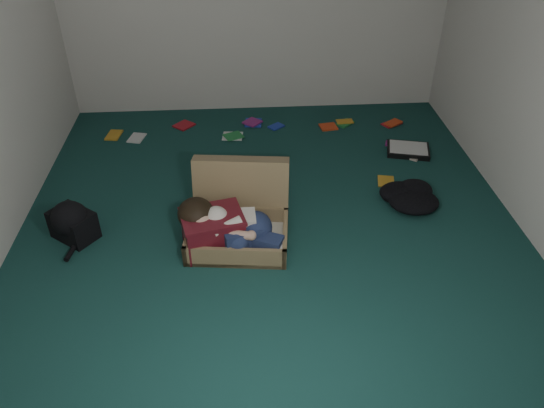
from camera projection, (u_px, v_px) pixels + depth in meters
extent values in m
plane|color=#16403B|center=(271.00, 229.00, 4.24)|extent=(4.50, 4.50, 0.00)
plane|color=silver|center=(319.00, 346.00, 1.65)|extent=(4.50, 0.00, 4.50)
cube|color=olive|center=(238.00, 236.00, 4.02)|extent=(0.81, 0.62, 0.17)
cube|color=beige|center=(238.00, 240.00, 4.05)|extent=(0.74, 0.55, 0.02)
cube|color=olive|center=(241.00, 190.00, 4.20)|extent=(0.77, 0.31, 0.55)
cube|color=silver|center=(234.00, 228.00, 3.95)|extent=(0.33, 0.19, 0.24)
sphere|color=tan|center=(201.00, 223.00, 3.90)|extent=(0.20, 0.20, 0.20)
ellipsoid|color=black|center=(196.00, 214.00, 3.93)|extent=(0.27, 0.28, 0.23)
ellipsoid|color=navy|center=(256.00, 227.00, 3.96)|extent=(0.25, 0.28, 0.23)
cube|color=navy|center=(243.00, 238.00, 3.87)|extent=(0.31, 0.21, 0.15)
cube|color=navy|center=(265.00, 243.00, 3.87)|extent=(0.29, 0.22, 0.12)
sphere|color=white|center=(279.00, 243.00, 3.90)|extent=(0.12, 0.12, 0.12)
sphere|color=white|center=(279.00, 250.00, 3.85)|extent=(0.11, 0.11, 0.11)
cylinder|color=tan|center=(239.00, 235.00, 3.81)|extent=(0.20, 0.09, 0.07)
cube|color=#5A121B|center=(213.00, 233.00, 3.96)|extent=(0.49, 0.42, 0.29)
cube|color=#5A121B|center=(212.00, 217.00, 3.87)|extent=(0.52, 0.45, 0.02)
cube|color=black|center=(408.00, 150.00, 5.22)|extent=(0.46, 0.39, 0.05)
cube|color=white|center=(409.00, 148.00, 5.20)|extent=(0.41, 0.34, 0.01)
cube|color=gold|center=(114.00, 135.00, 5.50)|extent=(0.18, 0.13, 0.02)
cube|color=#AE1722|center=(184.00, 125.00, 5.68)|extent=(0.22, 0.22, 0.02)
cube|color=white|center=(233.00, 136.00, 5.49)|extent=(0.18, 0.21, 0.02)
cube|color=#1F38A9|center=(276.00, 126.00, 5.66)|extent=(0.19, 0.22, 0.02)
cube|color=#E8421B|center=(328.00, 127.00, 5.65)|extent=(0.22, 0.21, 0.02)
cube|color=#23813C|center=(345.00, 123.00, 5.72)|extent=(0.19, 0.15, 0.02)
cube|color=#952579|center=(394.00, 144.00, 5.35)|extent=(0.22, 0.22, 0.02)
cube|color=beige|center=(408.00, 155.00, 5.17)|extent=(0.17, 0.20, 0.02)
cube|color=gold|center=(386.00, 181.00, 4.79)|extent=(0.20, 0.22, 0.02)
cube|color=#AE1722|center=(392.00, 123.00, 5.72)|extent=(0.22, 0.20, 0.02)
cube|color=white|center=(137.00, 138.00, 5.45)|extent=(0.20, 0.16, 0.02)
cube|color=#1F38A9|center=(253.00, 123.00, 5.73)|extent=(0.22, 0.22, 0.02)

